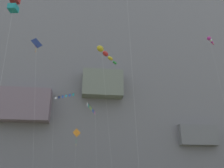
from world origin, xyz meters
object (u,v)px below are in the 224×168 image
at_px(kite_banner_far_left, 91,111).
at_px(kite_windsock_high_right, 105,53).
at_px(kite_box_mid_left, 14,4).
at_px(kite_diamond_high_left, 77,135).
at_px(kite_banner_far_right, 64,99).
at_px(kite_windsock_upper_left, 210,40).
at_px(kite_diamond_low_right, 36,49).

distance_m(kite_banner_far_left, kite_windsock_high_right, 11.38).
xyz_separation_m(kite_box_mid_left, kite_diamond_high_left, (8.44, 18.08, -13.49)).
bearing_deg(kite_banner_far_left, kite_windsock_high_right, -79.54).
xyz_separation_m(kite_diamond_high_left, kite_windsock_high_right, (4.07, -10.01, 11.55)).
xyz_separation_m(kite_banner_far_right, kite_banner_far_left, (5.38, -2.95, -2.84)).
height_order(kite_diamond_high_left, kite_windsock_upper_left, kite_windsock_upper_left).
bearing_deg(kite_diamond_high_left, kite_windsock_high_right, -67.87).
height_order(kite_banner_far_right, kite_diamond_low_right, kite_diamond_low_right).
xyz_separation_m(kite_banner_far_right, kite_diamond_low_right, (-2.98, -15.43, 2.47)).
relative_size(kite_diamond_high_left, kite_windsock_upper_left, 0.35).
height_order(kite_windsock_upper_left, kite_windsock_high_right, kite_windsock_upper_left).
height_order(kite_box_mid_left, kite_banner_far_left, kite_box_mid_left).
height_order(kite_banner_far_left, kite_windsock_high_right, kite_windsock_high_right).
relative_size(kite_diamond_high_left, kite_windsock_high_right, 0.50).
xyz_separation_m(kite_banner_far_right, kite_windsock_upper_left, (31.44, -2.38, 14.33)).
distance_m(kite_banner_far_right, kite_diamond_low_right, 15.90).
distance_m(kite_windsock_upper_left, kite_diamond_low_right, 38.67).
bearing_deg(kite_diamond_low_right, kite_windsock_upper_left, 20.75).
height_order(kite_box_mid_left, kite_diamond_low_right, kite_box_mid_left).
relative_size(kite_banner_far_left, kite_diamond_low_right, 0.69).
relative_size(kite_banner_far_left, kite_diamond_high_left, 1.32).
distance_m(kite_diamond_high_left, kite_diamond_low_right, 17.88).
bearing_deg(kite_diamond_low_right, kite_banner_far_right, 79.05).
xyz_separation_m(kite_banner_far_left, kite_diamond_low_right, (-8.37, -12.48, 5.31)).
bearing_deg(kite_windsock_upper_left, kite_banner_far_right, 175.66).
relative_size(kite_banner_far_left, kite_windsock_upper_left, 0.46).
bearing_deg(kite_diamond_high_left, kite_windsock_upper_left, -1.87).
height_order(kite_banner_far_right, kite_windsock_upper_left, kite_windsock_upper_left).
distance_m(kite_diamond_high_left, kite_windsock_high_right, 15.81).
bearing_deg(kite_diamond_high_left, kite_banner_far_right, 153.27).
bearing_deg(kite_windsock_high_right, kite_box_mid_left, -147.19).
bearing_deg(kite_windsock_upper_left, kite_windsock_high_right, -159.66).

